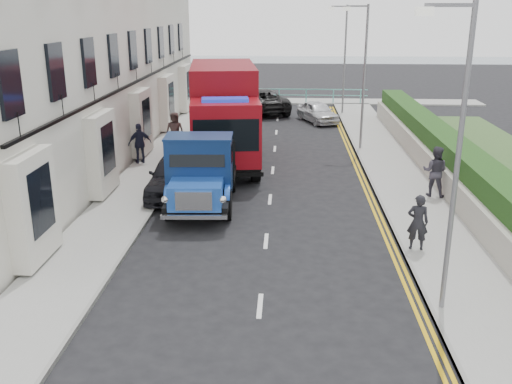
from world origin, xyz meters
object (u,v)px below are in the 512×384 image
lamp_mid (362,69)px  parked_car_front (176,175)px  bedford_lorry (200,177)px  red_lorry (224,112)px  lamp_far (343,53)px  lamp_near (454,147)px  pedestrian_east_near (418,222)px

lamp_mid → parked_car_front: bearing=-135.9°
bedford_lorry → parked_car_front: size_ratio=1.27×
bedford_lorry → red_lorry: (0.11, 6.75, 1.09)m
lamp_far → lamp_near: bearing=-90.0°
bedford_lorry → red_lorry: red_lorry is taller
lamp_near → bedford_lorry: (-6.58, 6.71, -2.76)m
bedford_lorry → pedestrian_east_near: (6.80, -3.33, -0.28)m
red_lorry → parked_car_front: (-1.31, -5.00, -1.55)m
lamp_far → parked_car_front: lamp_far is taller
lamp_far → bedford_lorry: bearing=-108.8°
parked_car_front → lamp_near: bearing=-47.5°
lamp_mid → pedestrian_east_near: lamp_mid is taller
lamp_near → lamp_mid: size_ratio=1.00×
lamp_far → parked_car_front: bearing=-113.9°
pedestrian_east_near → red_lorry: bearing=-48.5°
bedford_lorry → parked_car_front: 2.17m
pedestrian_east_near → lamp_near: bearing=94.2°
lamp_near → lamp_mid: same height
lamp_far → pedestrian_east_near: size_ratio=4.19×
lamp_far → red_lorry: lamp_far is taller
red_lorry → pedestrian_east_near: size_ratio=5.16×
red_lorry → lamp_mid: bearing=14.1°
lamp_mid → pedestrian_east_near: bearing=-89.0°
lamp_mid → pedestrian_east_near: (0.22, -12.62, -3.04)m
lamp_mid → pedestrian_east_near: size_ratio=4.19×
red_lorry → pedestrian_east_near: 12.17m
bedford_lorry → pedestrian_east_near: bedford_lorry is taller
lamp_mid → red_lorry: bearing=-158.5°
red_lorry → bedford_lorry: bearing=-98.3°
parked_car_front → pedestrian_east_near: bearing=-32.5°
bedford_lorry → red_lorry: size_ratio=0.67×
parked_car_front → red_lorry: bearing=75.2°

